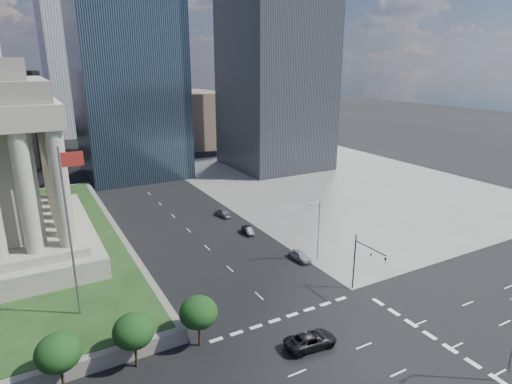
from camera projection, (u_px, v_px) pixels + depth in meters
ground at (125, 171)px, 124.81m from camera, size 500.00×500.00×0.00m
sidewalk_ne at (336, 182)px, 112.72m from camera, size 68.00×90.00×0.03m
flagpole at (70, 224)px, 47.28m from camera, size 2.52×0.24×20.00m
midrise_glass at (127, 64)px, 112.85m from camera, size 26.00×26.00×60.00m
building_filler_ne at (190, 118)px, 161.87m from camera, size 20.00×30.00×20.00m
building_filler_nw at (0, 118)px, 131.91m from camera, size 24.00×30.00×28.00m
traffic_signal_ne at (364, 259)px, 56.89m from camera, size 0.30×5.74×8.00m
street_lamp_north at (318, 227)px, 66.62m from camera, size 2.13×0.22×10.00m
pickup_truck at (311, 340)px, 47.29m from camera, size 3.24×6.16×1.65m
parked_sedan_near at (300, 256)px, 68.18m from camera, size 4.43×1.93×1.49m
parked_sedan_mid at (248, 231)px, 78.72m from camera, size 1.84×3.96×1.26m
parked_sedan_far at (224, 213)px, 87.56m from camera, size 4.53×2.30×1.48m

